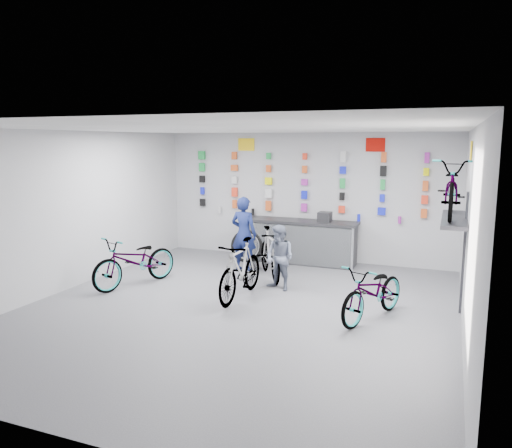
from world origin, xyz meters
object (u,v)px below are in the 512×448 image
at_px(bike_center, 241,269).
at_px(customer, 280,258).
at_px(counter, 299,242).
at_px(clerk, 244,234).
at_px(bike_right, 374,292).
at_px(bike_service, 270,253).
at_px(bike_left, 135,261).

distance_m(bike_center, customer, 0.91).
bearing_deg(counter, clerk, -128.80).
relative_size(bike_center, clerk, 1.09).
height_order(bike_right, customer, customer).
relative_size(bike_center, bike_service, 1.03).
height_order(bike_left, bike_right, bike_left).
distance_m(bike_left, clerk, 2.41).
bearing_deg(bike_left, clerk, 69.75).
distance_m(bike_center, bike_right, 2.39).
xyz_separation_m(bike_right, clerk, (-3.09, 2.06, 0.36)).
bearing_deg(clerk, counter, -123.65).
bearing_deg(bike_service, bike_center, -123.03).
bearing_deg(clerk, customer, 143.00).
height_order(bike_service, clerk, clerk).
xyz_separation_m(counter, customer, (0.28, -2.21, 0.14)).
distance_m(bike_right, bike_service, 2.90).
bearing_deg(counter, customer, -82.70).
bearing_deg(customer, bike_right, -5.72).
relative_size(bike_left, bike_center, 1.07).
bearing_deg(counter, bike_center, -93.68).
distance_m(bike_left, bike_center, 2.22).
height_order(bike_center, clerk, clerk).
xyz_separation_m(bike_service, customer, (0.45, -0.70, 0.10)).
relative_size(counter, customer, 2.17).
xyz_separation_m(bike_right, customer, (-1.90, 0.98, 0.17)).
bearing_deg(bike_right, bike_left, -160.91).
relative_size(bike_right, bike_service, 1.00).
xyz_separation_m(counter, clerk, (-0.91, -1.13, 0.33)).
relative_size(bike_left, customer, 1.53).
bearing_deg(counter, bike_left, -128.92).
height_order(bike_left, bike_center, bike_center).
height_order(counter, bike_left, counter).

